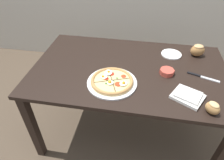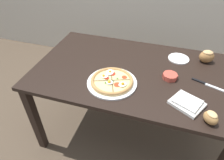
# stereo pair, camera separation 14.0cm
# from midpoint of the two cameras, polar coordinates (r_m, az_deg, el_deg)

# --- Properties ---
(ground_plane) EXTENTS (12.00, 12.00, 0.00)m
(ground_plane) POSITION_cam_midpoint_polar(r_m,az_deg,el_deg) (2.09, 6.47, -13.81)
(ground_plane) COLOR brown
(dining_table) EXTENTS (1.51, 0.92, 0.74)m
(dining_table) POSITION_cam_midpoint_polar(r_m,az_deg,el_deg) (1.62, 8.12, 0.33)
(dining_table) COLOR black
(dining_table) RESTS_ON ground_plane
(pizza) EXTENTS (0.35, 0.35, 0.05)m
(pizza) POSITION_cam_midpoint_polar(r_m,az_deg,el_deg) (1.41, 2.85, -0.45)
(pizza) COLOR white
(pizza) RESTS_ON dining_table
(ramekin_bowl) EXTENTS (0.11, 0.11, 0.04)m
(ramekin_bowl) POSITION_cam_midpoint_polar(r_m,az_deg,el_deg) (1.53, 18.79, 0.97)
(ramekin_bowl) COLOR #C64C3D
(ramekin_bowl) RESTS_ON dining_table
(napkin_folded) EXTENTS (0.24, 0.23, 0.04)m
(napkin_folded) POSITION_cam_midpoint_polar(r_m,az_deg,el_deg) (1.36, 23.47, -6.14)
(napkin_folded) COLOR silver
(napkin_folded) RESTS_ON dining_table
(bread_piece_near) EXTENTS (0.13, 0.11, 0.10)m
(bread_piece_near) POSITION_cam_midpoint_polar(r_m,az_deg,el_deg) (1.81, 27.51, 5.97)
(bread_piece_near) COLOR #A3703D
(bread_piece_near) RESTS_ON dining_table
(bread_piece_mid) EXTENTS (0.11, 0.11, 0.08)m
(bread_piece_mid) POSITION_cam_midpoint_polar(r_m,az_deg,el_deg) (1.30, 29.25, -9.49)
(bread_piece_mid) COLOR #B27F47
(bread_piece_mid) RESTS_ON dining_table
(knife_main) EXTENTS (0.22, 0.09, 0.01)m
(knife_main) POSITION_cam_midpoint_polar(r_m,az_deg,el_deg) (1.58, 27.96, -1.30)
(knife_main) COLOR silver
(knife_main) RESTS_ON dining_table
(side_saucer) EXTENTS (0.17, 0.17, 0.01)m
(side_saucer) POSITION_cam_midpoint_polar(r_m,az_deg,el_deg) (1.78, 20.67, 5.67)
(side_saucer) COLOR white
(side_saucer) RESTS_ON dining_table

